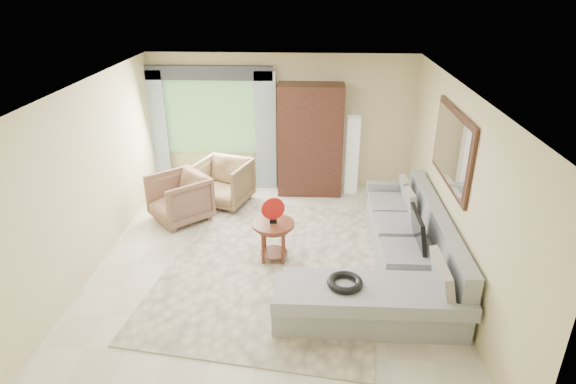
# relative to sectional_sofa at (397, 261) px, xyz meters

# --- Properties ---
(ground) EXTENTS (6.00, 6.00, 0.00)m
(ground) POSITION_rel_sectional_sofa_xyz_m (-1.78, 0.18, -0.28)
(ground) COLOR silver
(ground) RESTS_ON ground
(area_rug) EXTENTS (3.53, 4.38, 0.02)m
(area_rug) POSITION_rel_sectional_sofa_xyz_m (-1.72, 0.22, -0.27)
(area_rug) COLOR beige
(area_rug) RESTS_ON ground
(sectional_sofa) EXTENTS (2.30, 3.46, 0.90)m
(sectional_sofa) POSITION_rel_sectional_sofa_xyz_m (0.00, 0.00, 0.00)
(sectional_sofa) COLOR #A5A8AD
(sectional_sofa) RESTS_ON ground
(tv_screen) EXTENTS (0.14, 0.74, 0.48)m
(tv_screen) POSITION_rel_sectional_sofa_xyz_m (0.27, 0.11, 0.44)
(tv_screen) COLOR black
(tv_screen) RESTS_ON sectional_sofa
(garden_hose) EXTENTS (0.43, 0.43, 0.09)m
(garden_hose) POSITION_rel_sectional_sofa_xyz_m (-0.78, -0.93, 0.26)
(garden_hose) COLOR black
(garden_hose) RESTS_ON sectional_sofa
(coffee_table) EXTENTS (0.62, 0.62, 0.62)m
(coffee_table) POSITION_rel_sectional_sofa_xyz_m (-1.74, 0.39, 0.04)
(coffee_table) COLOR #4A1F13
(coffee_table) RESTS_ON ground
(red_disc) EXTENTS (0.33, 0.12, 0.34)m
(red_disc) POSITION_rel_sectional_sofa_xyz_m (-1.74, 0.39, 0.56)
(red_disc) COLOR #AD1511
(red_disc) RESTS_ON coffee_table
(armchair_left) EXTENTS (1.24, 1.24, 0.81)m
(armchair_left) POSITION_rel_sectional_sofa_xyz_m (-3.44, 1.60, 0.12)
(armchair_left) COLOR #866049
(armchair_left) RESTS_ON ground
(armchair_right) EXTENTS (1.13, 1.15, 0.83)m
(armchair_right) POSITION_rel_sectional_sofa_xyz_m (-2.81, 2.29, 0.13)
(armchair_right) COLOR #92754F
(armchair_right) RESTS_ON ground
(potted_plant) EXTENTS (0.55, 0.49, 0.58)m
(potted_plant) POSITION_rel_sectional_sofa_xyz_m (-3.85, 2.68, 0.01)
(potted_plant) COLOR #999999
(potted_plant) RESTS_ON ground
(armoire) EXTENTS (1.20, 0.55, 2.10)m
(armoire) POSITION_rel_sectional_sofa_xyz_m (-1.23, 2.90, 0.77)
(armoire) COLOR black
(armoire) RESTS_ON ground
(floor_lamp) EXTENTS (0.24, 0.24, 1.50)m
(floor_lamp) POSITION_rel_sectional_sofa_xyz_m (-0.43, 2.96, 0.47)
(floor_lamp) COLOR silver
(floor_lamp) RESTS_ON ground
(window) EXTENTS (1.80, 0.04, 1.40)m
(window) POSITION_rel_sectional_sofa_xyz_m (-3.13, 3.15, 1.12)
(window) COLOR #669E59
(window) RESTS_ON wall_back
(curtain_left) EXTENTS (0.40, 0.08, 2.30)m
(curtain_left) POSITION_rel_sectional_sofa_xyz_m (-4.18, 3.06, 0.87)
(curtain_left) COLOR #9EB7CC
(curtain_left) RESTS_ON ground
(curtain_right) EXTENTS (0.40, 0.08, 2.30)m
(curtain_right) POSITION_rel_sectional_sofa_xyz_m (-2.08, 3.06, 0.87)
(curtain_right) COLOR #9EB7CC
(curtain_right) RESTS_ON ground
(valance) EXTENTS (2.40, 0.12, 0.26)m
(valance) POSITION_rel_sectional_sofa_xyz_m (-3.13, 3.08, 1.97)
(valance) COLOR #1E232D
(valance) RESTS_ON wall_back
(wall_mirror) EXTENTS (0.05, 1.70, 1.05)m
(wall_mirror) POSITION_rel_sectional_sofa_xyz_m (0.68, 0.53, 1.47)
(wall_mirror) COLOR black
(wall_mirror) RESTS_ON wall_right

